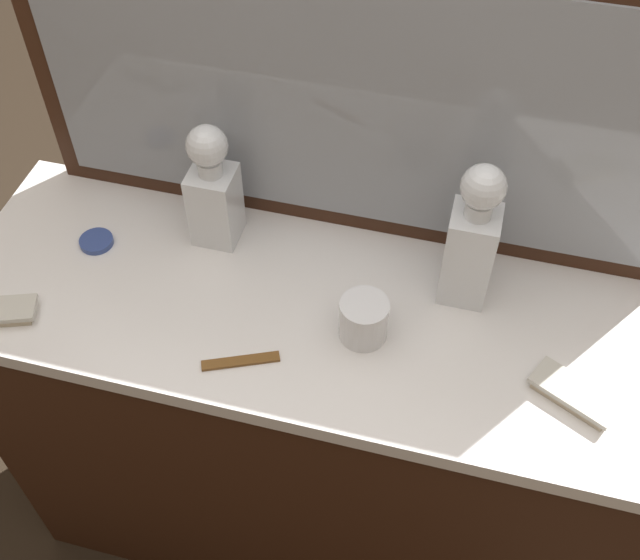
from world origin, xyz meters
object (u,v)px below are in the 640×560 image
Objects in this scene: silver_brush_far_left at (574,394)px; tortoiseshell_comb at (241,361)px; porcelain_dish at (96,241)px; crystal_decanter_center at (471,247)px; crystal_decanter_rear at (214,195)px; crystal_tumbler_front at (364,321)px.

silver_brush_far_left reaches higher than tortoiseshell_comb.
silver_brush_far_left is 2.39× the size of porcelain_dish.
crystal_decanter_center reaches higher than porcelain_dish.
crystal_decanter_rear is 0.75m from silver_brush_far_left.
tortoiseshell_comb is at bearing -63.85° from crystal_decanter_rear.
crystal_tumbler_front is 0.57m from porcelain_dish.
crystal_decanter_rear is at bearing 163.09° from silver_brush_far_left.
crystal_decanter_center is at bearing 4.75° from porcelain_dish.
crystal_decanter_rear is at bearing 177.01° from crystal_decanter_center.
crystal_tumbler_front reaches higher than silver_brush_far_left.
porcelain_dish is at bearing 171.40° from crystal_tumbler_front.
crystal_decanter_center is at bearing -2.99° from crystal_decanter_rear.
tortoiseshell_comb is (-0.35, -0.26, -0.12)m from crystal_decanter_center.
crystal_tumbler_front is 1.32× the size of porcelain_dish.
crystal_tumbler_front is at bearing -8.60° from porcelain_dish.
crystal_decanter_center is 2.27× the size of tortoiseshell_comb.
silver_brush_far_left is at bearing -41.44° from crystal_decanter_center.
crystal_decanter_rear reaches higher than crystal_tumbler_front.
crystal_decanter_rear reaches higher than tortoiseshell_comb.
porcelain_dish is 0.42m from tortoiseshell_comb.
porcelain_dish is (-0.72, -0.06, -0.12)m from crystal_decanter_center.
crystal_decanter_center reaches higher than silver_brush_far_left.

